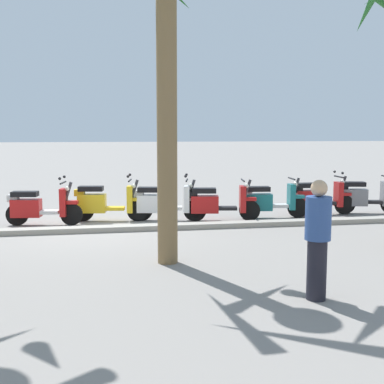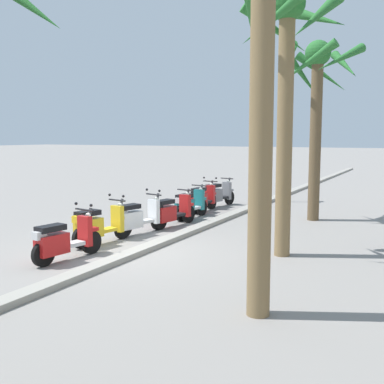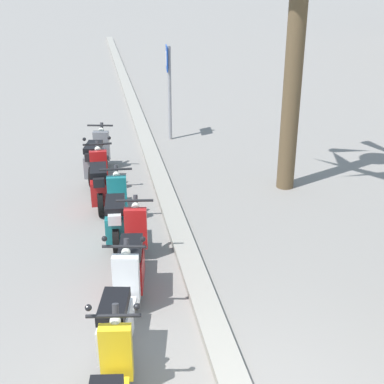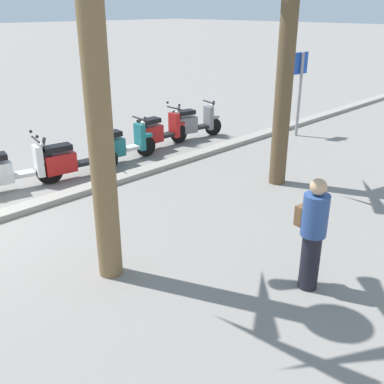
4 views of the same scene
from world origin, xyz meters
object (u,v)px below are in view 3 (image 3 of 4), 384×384
Objects in this scene: scooter_red_second_in_line at (99,182)px; crossing_sign at (169,82)px; scooter_red_tail_end at (133,256)px; scooter_grey_mid_centre at (97,158)px; scooter_teal_last_in_row at (117,214)px; scooter_white_lead_nearest at (119,314)px.

crossing_sign reaches higher than scooter_red_second_in_line.
scooter_red_tail_end is 6.90m from crossing_sign.
scooter_red_tail_end is 0.78× the size of crossing_sign.
scooter_grey_mid_centre is 0.96× the size of scooter_red_second_in_line.
scooter_teal_last_in_row is (2.77, 0.25, -0.02)m from scooter_grey_mid_centre.
scooter_white_lead_nearest is at bearing -11.92° from scooter_red_tail_end.
scooter_red_second_in_line is at bearing -178.51° from scooter_white_lead_nearest.
scooter_grey_mid_centre is 3.29m from crossing_sign.
scooter_white_lead_nearest is at bearing 1.27° from scooter_grey_mid_centre.
scooter_teal_last_in_row is 2.75m from scooter_white_lead_nearest.
scooter_white_lead_nearest is (5.52, 0.12, -0.01)m from scooter_grey_mid_centre.
scooter_teal_last_in_row is 1.42m from scooter_red_tail_end.
scooter_red_tail_end is (4.18, 0.40, -0.01)m from scooter_grey_mid_centre.
scooter_red_second_in_line is 0.99× the size of scooter_white_lead_nearest.
scooter_red_tail_end is at bearing -12.93° from crossing_sign.
scooter_white_lead_nearest is (2.75, -0.13, 0.01)m from scooter_teal_last_in_row.
scooter_teal_last_in_row and scooter_red_tail_end have the same top height.
scooter_red_second_in_line is at bearing 0.57° from scooter_grey_mid_centre.
scooter_grey_mid_centre and scooter_red_tail_end have the same top height.
crossing_sign is (-2.46, 1.93, 1.04)m from scooter_grey_mid_centre.
scooter_grey_mid_centre and scooter_teal_last_in_row have the same top height.
scooter_grey_mid_centre is at bearing -174.50° from scooter_red_tail_end.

